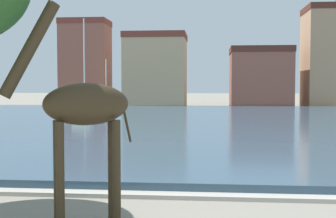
# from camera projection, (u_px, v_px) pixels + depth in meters

# --- Properties ---
(harbor_water) EXTENTS (89.91, 45.56, 0.35)m
(harbor_water) POSITION_uv_depth(u_px,v_px,m) (204.00, 122.00, 35.27)
(harbor_water) COLOR #334C60
(harbor_water) RESTS_ON ground
(quay_edge_coping) EXTENTS (89.91, 0.50, 0.12)m
(quay_edge_coping) POSITION_uv_depth(u_px,v_px,m) (192.00, 196.00, 12.38)
(quay_edge_coping) COLOR #ADA89E
(quay_edge_coping) RESTS_ON ground
(giraffe_statue) EXTENTS (2.75, 1.69, 5.07)m
(giraffe_statue) POSITION_uv_depth(u_px,v_px,m) (79.00, 109.00, 9.55)
(giraffe_statue) COLOR #382B19
(giraffe_statue) RESTS_ON ground
(sailboat_yellow) EXTENTS (3.59, 9.64, 9.26)m
(sailboat_yellow) POSITION_uv_depth(u_px,v_px,m) (85.00, 111.00, 42.85)
(sailboat_yellow) COLOR gold
(sailboat_yellow) RESTS_ON ground
(sailboat_black) EXTENTS (2.82, 9.34, 5.90)m
(sailboat_black) POSITION_uv_depth(u_px,v_px,m) (106.00, 108.00, 51.21)
(sailboat_black) COLOR black
(sailboat_black) RESTS_ON ground
(townhouse_tall_gabled) EXTENTS (6.66, 5.31, 12.20)m
(townhouse_tall_gabled) POSITION_uv_depth(u_px,v_px,m) (86.00, 63.00, 64.75)
(townhouse_tall_gabled) COLOR #8E5142
(townhouse_tall_gabled) RESTS_ON ground
(townhouse_end_terrace) EXTENTS (8.16, 7.31, 9.85)m
(townhouse_end_terrace) POSITION_uv_depth(u_px,v_px,m) (156.00, 70.00, 61.15)
(townhouse_end_terrace) COLOR tan
(townhouse_end_terrace) RESTS_ON ground
(townhouse_narrow_midrow) EXTENTS (8.07, 7.32, 7.98)m
(townhouse_narrow_midrow) POSITION_uv_depth(u_px,v_px,m) (260.00, 77.00, 60.84)
(townhouse_narrow_midrow) COLOR #8E5142
(townhouse_narrow_midrow) RESTS_ON ground
(townhouse_corner_house) EXTENTS (6.12, 6.95, 13.40)m
(townhouse_corner_house) POSITION_uv_depth(u_px,v_px,m) (328.00, 57.00, 60.56)
(townhouse_corner_house) COLOR tan
(townhouse_corner_house) RESTS_ON ground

